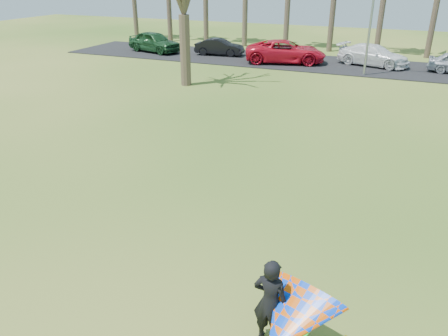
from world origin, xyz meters
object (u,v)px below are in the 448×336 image
at_px(car_1, 220,47).
at_px(car_3, 373,55).
at_px(streetlight, 375,6).
at_px(car_0, 154,42).
at_px(kite_flyer, 287,319).
at_px(car_2, 286,52).

height_order(car_1, car_3, car_3).
bearing_deg(streetlight, car_0, 172.08).
relative_size(car_1, kite_flyer, 1.69).
bearing_deg(car_3, kite_flyer, -160.80).
distance_m(streetlight, kite_flyer, 25.43).
height_order(streetlight, car_0, streetlight).
height_order(car_0, car_1, car_0).
xyz_separation_m(car_3, kite_flyer, (1.19, -28.72, 0.04)).
relative_size(car_0, car_2, 0.83).
bearing_deg(kite_flyer, car_2, 105.40).
xyz_separation_m(car_1, car_2, (5.97, -1.07, 0.18)).
height_order(streetlight, kite_flyer, streetlight).
relative_size(car_2, car_3, 1.16).
relative_size(streetlight, car_3, 1.53).
bearing_deg(car_3, car_1, 108.55).
bearing_deg(car_1, car_0, 91.21).
xyz_separation_m(car_0, car_1, (5.87, 0.68, -0.19)).
bearing_deg(streetlight, car_3, 89.44).
distance_m(streetlight, car_2, 7.53).
height_order(car_3, kite_flyer, kite_flyer).
bearing_deg(streetlight, car_1, 165.34).
xyz_separation_m(car_1, car_3, (12.29, 0.37, 0.09)).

